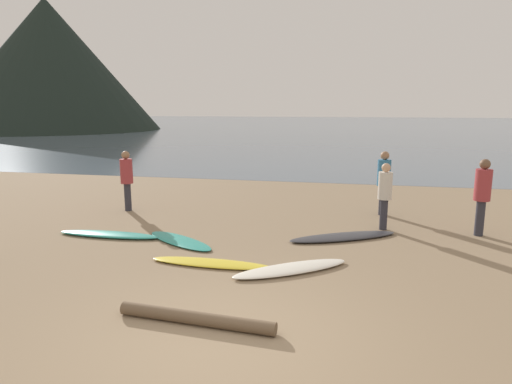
# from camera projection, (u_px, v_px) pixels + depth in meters

# --- Properties ---
(ground_plane) EXTENTS (120.00, 120.00, 0.20)m
(ground_plane) POSITION_uv_depth(u_px,v_px,m) (304.00, 195.00, 15.23)
(ground_plane) COLOR #8C7559
(ground_plane) RESTS_ON ground
(ocean_water) EXTENTS (140.00, 100.00, 0.01)m
(ocean_water) POSITION_uv_depth(u_px,v_px,m) (341.00, 126.00, 65.22)
(ocean_water) COLOR slate
(ocean_water) RESTS_ON ground
(headland_hill) EXTENTS (25.24, 25.24, 15.21)m
(headland_hill) POSITION_uv_depth(u_px,v_px,m) (49.00, 65.00, 53.08)
(headland_hill) COLOR black
(headland_hill) RESTS_ON ground
(surfboard_0) EXTENTS (2.42, 0.47, 0.10)m
(surfboard_0) POSITION_uv_depth(u_px,v_px,m) (109.00, 234.00, 10.10)
(surfboard_0) COLOR teal
(surfboard_0) RESTS_ON ground
(surfboard_1) EXTENTS (1.99, 1.54, 0.07)m
(surfboard_1) POSITION_uv_depth(u_px,v_px,m) (180.00, 241.00, 9.68)
(surfboard_1) COLOR teal
(surfboard_1) RESTS_ON ground
(surfboard_2) EXTENTS (2.35, 0.53, 0.07)m
(surfboard_2) POSITION_uv_depth(u_px,v_px,m) (211.00, 263.00, 8.30)
(surfboard_2) COLOR yellow
(surfboard_2) RESTS_ON ground
(surfboard_3) EXTENTS (2.14, 1.72, 0.09)m
(surfboard_3) POSITION_uv_depth(u_px,v_px,m) (291.00, 269.00, 7.99)
(surfboard_3) COLOR silver
(surfboard_3) RESTS_ON ground
(surfboard_4) EXTENTS (2.52, 1.71, 0.09)m
(surfboard_4) POSITION_uv_depth(u_px,v_px,m) (343.00, 237.00, 9.95)
(surfboard_4) COLOR #333338
(surfboard_4) RESTS_ON ground
(person_0) EXTENTS (0.32, 0.32, 1.59)m
(person_0) POSITION_uv_depth(u_px,v_px,m) (385.00, 191.00, 10.51)
(person_0) COLOR #2D2D38
(person_0) RESTS_ON ground
(person_1) EXTENTS (0.34, 0.34, 1.68)m
(person_1) POSITION_uv_depth(u_px,v_px,m) (127.00, 176.00, 12.42)
(person_1) COLOR #2D2D38
(person_1) RESTS_ON ground
(person_2) EXTENTS (0.35, 0.35, 1.72)m
(person_2) POSITION_uv_depth(u_px,v_px,m) (384.00, 178.00, 11.93)
(person_2) COLOR #2D2D38
(person_2) RESTS_ON ground
(person_3) EXTENTS (0.35, 0.35, 1.75)m
(person_3) POSITION_uv_depth(u_px,v_px,m) (482.00, 191.00, 10.00)
(person_3) COLOR #2D2D38
(person_3) RESTS_ON ground
(driftwood_log) EXTENTS (2.23, 0.36, 0.18)m
(driftwood_log) POSITION_uv_depth(u_px,v_px,m) (196.00, 318.00, 6.03)
(driftwood_log) COLOR brown
(driftwood_log) RESTS_ON ground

